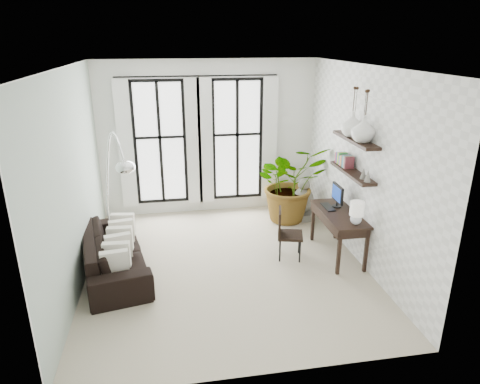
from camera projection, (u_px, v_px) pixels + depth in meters
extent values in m
plane|color=#BCB095|center=(226.00, 266.00, 7.14)|extent=(5.00, 5.00, 0.00)
plane|color=white|center=(224.00, 66.00, 6.05)|extent=(5.00, 5.00, 0.00)
plane|color=#A1B4A5|center=(72.00, 182.00, 6.23)|extent=(0.00, 5.00, 5.00)
plane|color=white|center=(362.00, 167.00, 6.95)|extent=(0.00, 5.00, 5.00)
plane|color=white|center=(209.00, 139.00, 8.91)|extent=(4.50, 0.00, 4.50)
cube|color=white|center=(160.00, 143.00, 8.74)|extent=(1.00, 0.02, 2.50)
cube|color=white|center=(126.00, 146.00, 8.54)|extent=(0.30, 0.04, 2.60)
cube|color=white|center=(194.00, 143.00, 8.75)|extent=(0.30, 0.04, 2.60)
cube|color=white|center=(237.00, 140.00, 8.99)|extent=(1.00, 0.02, 2.50)
cube|color=white|center=(205.00, 143.00, 8.79)|extent=(0.30, 0.04, 2.60)
cube|color=white|center=(270.00, 140.00, 9.01)|extent=(0.30, 0.04, 2.60)
cylinder|color=black|center=(197.00, 76.00, 8.33)|extent=(3.20, 0.03, 0.03)
cube|color=black|center=(352.00, 173.00, 7.00)|extent=(0.25, 1.30, 0.05)
cube|color=black|center=(355.00, 140.00, 6.81)|extent=(0.25, 1.30, 0.05)
cube|color=#C1304E|center=(340.00, 157.00, 7.47)|extent=(0.16, 0.03, 0.18)
cube|color=#2B4F99|center=(341.00, 158.00, 7.43)|extent=(0.16, 0.03, 0.18)
cube|color=gold|center=(342.00, 159.00, 7.39)|extent=(0.16, 0.03, 0.18)
cube|color=green|center=(343.00, 159.00, 7.35)|extent=(0.16, 0.04, 0.18)
cube|color=purple|center=(344.00, 160.00, 7.30)|extent=(0.16, 0.04, 0.18)
cube|color=#F69D36|center=(345.00, 161.00, 7.26)|extent=(0.16, 0.04, 0.18)
cube|color=#505050|center=(346.00, 161.00, 7.22)|extent=(0.16, 0.04, 0.18)
cube|color=teal|center=(347.00, 162.00, 7.18)|extent=(0.16, 0.04, 0.18)
cube|color=tan|center=(348.00, 163.00, 7.14)|extent=(0.16, 0.04, 0.18)
cube|color=brown|center=(349.00, 163.00, 7.10)|extent=(0.16, 0.04, 0.18)
cone|color=gray|center=(363.00, 173.00, 6.59)|extent=(0.10, 0.10, 0.18)
cone|color=gray|center=(368.00, 176.00, 6.45)|extent=(0.10, 0.10, 0.18)
imported|color=black|center=(114.00, 252.00, 6.88)|extent=(1.32, 2.42, 0.67)
cube|color=beige|center=(115.00, 264.00, 6.19)|extent=(0.40, 0.12, 0.40)
cube|color=beige|center=(117.00, 255.00, 6.45)|extent=(0.40, 0.12, 0.40)
cube|color=beige|center=(118.00, 246.00, 6.71)|extent=(0.40, 0.12, 0.40)
cube|color=beige|center=(120.00, 238.00, 6.97)|extent=(0.40, 0.12, 0.40)
cube|color=beige|center=(122.00, 231.00, 7.23)|extent=(0.40, 0.12, 0.40)
cube|color=beige|center=(123.00, 225.00, 7.49)|extent=(0.40, 0.12, 0.40)
imported|color=#2D7228|center=(290.00, 183.00, 8.69)|extent=(1.61, 1.45, 1.61)
cube|color=black|center=(339.00, 214.00, 7.22)|extent=(0.57, 1.35, 0.04)
cube|color=black|center=(338.00, 219.00, 7.25)|extent=(0.52, 1.29, 0.13)
cube|color=black|center=(339.00, 253.00, 6.74)|extent=(0.05, 0.05, 0.75)
cube|color=black|center=(366.00, 251.00, 6.81)|extent=(0.05, 0.05, 0.75)
cube|color=black|center=(313.00, 221.00, 7.90)|extent=(0.05, 0.05, 0.75)
cube|color=black|center=(336.00, 220.00, 7.97)|extent=(0.05, 0.05, 0.75)
cube|color=black|center=(338.00, 193.00, 7.38)|extent=(0.04, 0.42, 0.30)
cube|color=navy|center=(336.00, 193.00, 7.37)|extent=(0.00, 0.36, 0.24)
cube|color=black|center=(328.00, 207.00, 7.43)|extent=(0.15, 0.40, 0.02)
sphere|color=silver|center=(356.00, 220.00, 6.71)|extent=(0.18, 0.18, 0.18)
cylinder|color=white|center=(357.00, 209.00, 6.64)|extent=(0.22, 0.22, 0.22)
cube|color=black|center=(290.00, 235.00, 7.27)|extent=(0.51, 0.51, 0.05)
cube|color=black|center=(280.00, 222.00, 7.21)|extent=(0.14, 0.41, 0.46)
cylinder|color=black|center=(283.00, 252.00, 7.17)|extent=(0.03, 0.03, 0.39)
cylinder|color=black|center=(302.00, 251.00, 7.22)|extent=(0.03, 0.03, 0.39)
cylinder|color=black|center=(278.00, 243.00, 7.47)|extent=(0.03, 0.03, 0.39)
cylinder|color=black|center=(296.00, 242.00, 7.53)|extent=(0.03, 0.03, 0.39)
cylinder|color=silver|center=(113.00, 253.00, 7.47)|extent=(0.34, 0.34, 0.09)
cylinder|color=silver|center=(110.00, 228.00, 7.31)|extent=(0.03, 0.03, 0.93)
ellipsoid|color=silver|center=(125.00, 167.00, 6.50)|extent=(0.30, 0.30, 0.19)
cylinder|color=gray|center=(302.00, 215.00, 8.98)|extent=(0.48, 0.48, 0.15)
ellipsoid|color=gray|center=(303.00, 200.00, 8.87)|extent=(0.44, 0.44, 0.53)
sphere|color=gray|center=(304.00, 184.00, 8.75)|extent=(0.24, 0.24, 0.24)
imported|color=white|center=(363.00, 129.00, 6.51)|extent=(0.37, 0.37, 0.38)
imported|color=white|center=(353.00, 125.00, 6.88)|extent=(0.37, 0.37, 0.38)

